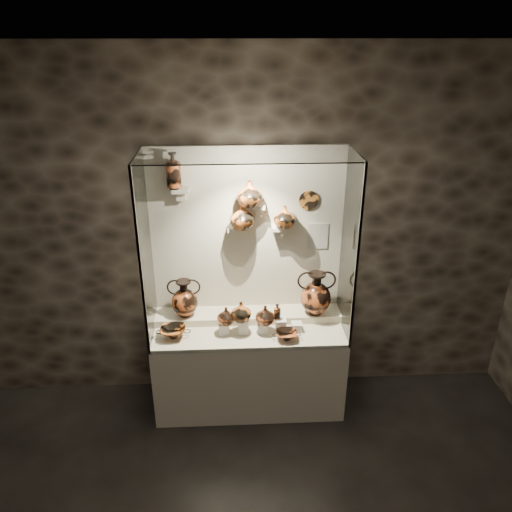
{
  "coord_description": "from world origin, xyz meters",
  "views": [
    {
      "loc": [
        -0.13,
        -1.59,
        3.27
      ],
      "look_at": [
        0.06,
        2.2,
        1.54
      ],
      "focal_mm": 35.0,
      "sensor_mm": 36.0,
      "label": 1
    }
  ],
  "objects_px": {
    "lekythos_small": "(277,311)",
    "kylix_left": "(173,331)",
    "kylix_right": "(287,335)",
    "amphora_left": "(184,298)",
    "lekythos_tall": "(173,169)",
    "jug_b": "(241,311)",
    "jug_a": "(226,316)",
    "ovoid_vase_a": "(242,217)",
    "ovoid_vase_c": "(285,217)",
    "ovoid_vase_b": "(250,194)",
    "jug_c": "(265,315)",
    "amphora_right": "(316,293)"
  },
  "relations": [
    {
      "from": "lekythos_small",
      "to": "kylix_left",
      "type": "bearing_deg",
      "value": -169.95
    },
    {
      "from": "kylix_right",
      "to": "amphora_left",
      "type": "bearing_deg",
      "value": 140.78
    },
    {
      "from": "kylix_right",
      "to": "lekythos_tall",
      "type": "height_order",
      "value": "lekythos_tall"
    },
    {
      "from": "jug_b",
      "to": "lekythos_small",
      "type": "height_order",
      "value": "jug_b"
    },
    {
      "from": "jug_a",
      "to": "ovoid_vase_a",
      "type": "xyz_separation_m",
      "value": [
        0.16,
        0.25,
        0.82
      ]
    },
    {
      "from": "lekythos_small",
      "to": "ovoid_vase_c",
      "type": "bearing_deg",
      "value": 79.92
    },
    {
      "from": "jug_b",
      "to": "ovoid_vase_c",
      "type": "relative_size",
      "value": 0.94
    },
    {
      "from": "lekythos_small",
      "to": "ovoid_vase_b",
      "type": "bearing_deg",
      "value": 141.85
    },
    {
      "from": "jug_c",
      "to": "lekythos_small",
      "type": "distance_m",
      "value": 0.11
    },
    {
      "from": "ovoid_vase_c",
      "to": "jug_a",
      "type": "bearing_deg",
      "value": -137.41
    },
    {
      "from": "kylix_left",
      "to": "ovoid_vase_c",
      "type": "height_order",
      "value": "ovoid_vase_c"
    },
    {
      "from": "amphora_left",
      "to": "jug_a",
      "type": "height_order",
      "value": "amphora_left"
    },
    {
      "from": "amphora_right",
      "to": "jug_b",
      "type": "relative_size",
      "value": 2.25
    },
    {
      "from": "ovoid_vase_b",
      "to": "jug_c",
      "type": "bearing_deg",
      "value": -66.2
    },
    {
      "from": "lekythos_tall",
      "to": "amphora_left",
      "type": "bearing_deg",
      "value": -49.09
    },
    {
      "from": "kylix_left",
      "to": "kylix_right",
      "type": "height_order",
      "value": "kylix_left"
    },
    {
      "from": "amphora_left",
      "to": "jug_c",
      "type": "distance_m",
      "value": 0.74
    },
    {
      "from": "amphora_left",
      "to": "jug_c",
      "type": "relative_size",
      "value": 2.0
    },
    {
      "from": "jug_c",
      "to": "jug_b",
      "type": "bearing_deg",
      "value": 178.73
    },
    {
      "from": "lekythos_small",
      "to": "ovoid_vase_c",
      "type": "distance_m",
      "value": 0.82
    },
    {
      "from": "amphora_right",
      "to": "jug_b",
      "type": "bearing_deg",
      "value": -179.32
    },
    {
      "from": "lekythos_small",
      "to": "lekythos_tall",
      "type": "relative_size",
      "value": 0.5
    },
    {
      "from": "amphora_right",
      "to": "lekythos_tall",
      "type": "height_order",
      "value": "lekythos_tall"
    },
    {
      "from": "amphora_right",
      "to": "ovoid_vase_a",
      "type": "distance_m",
      "value": 0.97
    },
    {
      "from": "jug_c",
      "to": "kylix_right",
      "type": "height_order",
      "value": "jug_c"
    },
    {
      "from": "amphora_left",
      "to": "lekythos_tall",
      "type": "relative_size",
      "value": 1.06
    },
    {
      "from": "ovoid_vase_a",
      "to": "kylix_right",
      "type": "bearing_deg",
      "value": -67.73
    },
    {
      "from": "amphora_left",
      "to": "ovoid_vase_b",
      "type": "distance_m",
      "value": 1.12
    },
    {
      "from": "jug_c",
      "to": "ovoid_vase_a",
      "type": "relative_size",
      "value": 0.81
    },
    {
      "from": "jug_c",
      "to": "lekythos_small",
      "type": "relative_size",
      "value": 1.07
    },
    {
      "from": "amphora_left",
      "to": "ovoid_vase_a",
      "type": "height_order",
      "value": "ovoid_vase_a"
    },
    {
      "from": "amphora_left",
      "to": "ovoid_vase_b",
      "type": "relative_size",
      "value": 1.6
    },
    {
      "from": "kylix_right",
      "to": "ovoid_vase_b",
      "type": "height_order",
      "value": "ovoid_vase_b"
    },
    {
      "from": "amphora_right",
      "to": "jug_a",
      "type": "xyz_separation_m",
      "value": [
        -0.81,
        -0.19,
        -0.09
      ]
    },
    {
      "from": "kylix_right",
      "to": "ovoid_vase_c",
      "type": "height_order",
      "value": "ovoid_vase_c"
    },
    {
      "from": "ovoid_vase_b",
      "to": "jug_b",
      "type": "bearing_deg",
      "value": -111.48
    },
    {
      "from": "jug_b",
      "to": "ovoid_vase_c",
      "type": "bearing_deg",
      "value": 48.33
    },
    {
      "from": "amphora_right",
      "to": "ovoid_vase_a",
      "type": "height_order",
      "value": "ovoid_vase_a"
    },
    {
      "from": "amphora_left",
      "to": "jug_c",
      "type": "bearing_deg",
      "value": -37.17
    },
    {
      "from": "jug_a",
      "to": "kylix_right",
      "type": "xyz_separation_m",
      "value": [
        0.52,
        -0.11,
        -0.13
      ]
    },
    {
      "from": "jug_c",
      "to": "kylix_right",
      "type": "distance_m",
      "value": 0.25
    },
    {
      "from": "lekythos_small",
      "to": "ovoid_vase_a",
      "type": "bearing_deg",
      "value": 148.62
    },
    {
      "from": "amphora_right",
      "to": "kylix_left",
      "type": "distance_m",
      "value": 1.31
    },
    {
      "from": "ovoid_vase_a",
      "to": "ovoid_vase_b",
      "type": "distance_m",
      "value": 0.21
    },
    {
      "from": "jug_c",
      "to": "lekythos_tall",
      "type": "xyz_separation_m",
      "value": [
        -0.74,
        0.29,
        1.23
      ]
    },
    {
      "from": "jug_a",
      "to": "jug_c",
      "type": "relative_size",
      "value": 0.92
    },
    {
      "from": "amphora_right",
      "to": "jug_a",
      "type": "distance_m",
      "value": 0.84
    },
    {
      "from": "jug_c",
      "to": "kylix_right",
      "type": "relative_size",
      "value": 0.75
    },
    {
      "from": "jug_b",
      "to": "lekythos_tall",
      "type": "relative_size",
      "value": 0.55
    },
    {
      "from": "kylix_right",
      "to": "ovoid_vase_c",
      "type": "xyz_separation_m",
      "value": [
        -0.0,
        0.38,
        0.94
      ]
    }
  ]
}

